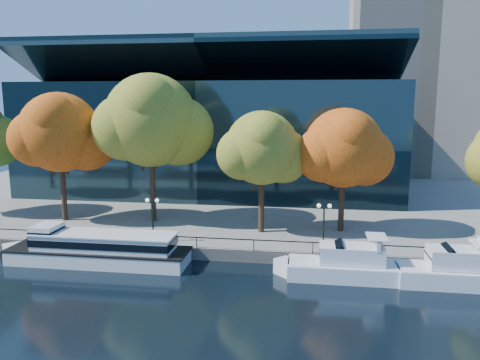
% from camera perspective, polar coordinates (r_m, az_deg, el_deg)
% --- Properties ---
extents(ground, '(160.00, 160.00, 0.00)m').
position_cam_1_polar(ground, '(38.71, -6.41, -11.11)').
color(ground, black).
rests_on(ground, ground).
extents(promenade, '(90.00, 67.08, 1.00)m').
position_cam_1_polar(promenade, '(73.15, 0.81, -0.71)').
color(promenade, slate).
rests_on(promenade, ground).
extents(railing, '(88.20, 0.08, 0.99)m').
position_cam_1_polar(railing, '(41.07, -5.31, -7.01)').
color(railing, black).
rests_on(railing, promenade).
extents(convention_building, '(50.00, 24.57, 21.43)m').
position_cam_1_polar(convention_building, '(68.27, -3.02, 5.31)').
color(convention_building, black).
rests_on(convention_building, ground).
extents(tour_boat, '(16.97, 3.79, 3.22)m').
position_cam_1_polar(tour_boat, '(41.97, -17.39, -7.86)').
color(tour_boat, silver).
rests_on(tour_boat, ground).
extents(cruiser_near, '(12.02, 3.10, 3.48)m').
position_cam_1_polar(cruiser_near, '(37.85, 13.48, -10.07)').
color(cruiser_near, silver).
rests_on(cruiser_near, ground).
extents(cruiser_far, '(11.07, 3.07, 3.61)m').
position_cam_1_polar(cruiser_far, '(39.14, 25.10, -9.98)').
color(cruiser_far, silver).
rests_on(cruiser_far, ground).
extents(tree_1, '(10.41, 8.53, 13.58)m').
position_cam_1_polar(tree_1, '(52.35, -20.97, 5.25)').
color(tree_1, black).
rests_on(tree_1, promenade).
extents(tree_2, '(12.08, 9.90, 15.50)m').
position_cam_1_polar(tree_2, '(49.40, -10.63, 6.92)').
color(tree_2, black).
rests_on(tree_2, promenade).
extents(tree_3, '(8.83, 7.24, 11.78)m').
position_cam_1_polar(tree_3, '(44.55, 2.85, 3.72)').
color(tree_3, black).
rests_on(tree_3, promenade).
extents(tree_4, '(9.57, 7.85, 12.03)m').
position_cam_1_polar(tree_4, '(45.96, 12.70, 3.62)').
color(tree_4, black).
rests_on(tree_4, promenade).
extents(lamp_1, '(1.26, 0.36, 4.03)m').
position_cam_1_polar(lamp_1, '(42.91, -10.63, -3.58)').
color(lamp_1, black).
rests_on(lamp_1, promenade).
extents(lamp_2, '(1.26, 0.36, 4.03)m').
position_cam_1_polar(lamp_2, '(40.66, 10.20, -4.31)').
color(lamp_2, black).
rests_on(lamp_2, promenade).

